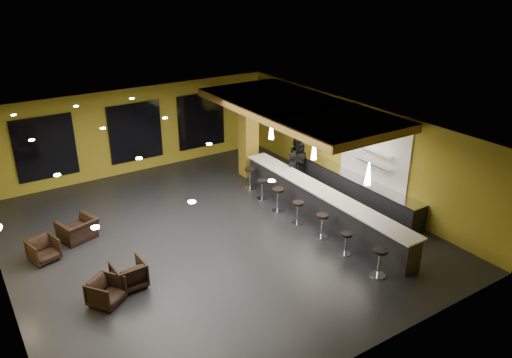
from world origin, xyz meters
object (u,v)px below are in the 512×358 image
column (248,134)px  armchair_c (44,250)px  bar_stool_6 (250,176)px  prep_counter (354,188)px  armchair_a (106,292)px  staff_b (298,159)px  staff_c (299,161)px  pendant_2 (271,130)px  bar_stool_1 (346,241)px  pendant_0 (368,174)px  armchair_b (129,274)px  bar_stool_4 (278,197)px  bar_stool_2 (322,223)px  bar_stool_0 (380,259)px  bar_stool_3 (298,210)px  armchair_d (78,229)px  bar_stool_5 (262,187)px  pendant_1 (314,149)px  staff_a (293,173)px  bar_counter (321,205)px

column → armchair_c: column is taller
armchair_c → bar_stool_6: bar_stool_6 is taller
prep_counter → armchair_a: prep_counter is taller
staff_b → staff_c: (0.06, 0.00, -0.08)m
pendant_2 → bar_stool_6: (-0.71, 0.36, -1.80)m
staff_c → bar_stool_1: bearing=-102.2°
prep_counter → pendant_0: size_ratio=8.57×
armchair_b → bar_stool_1: armchair_b is taller
bar_stool_6 → pendant_2: bearing=-27.0°
armchair_c → bar_stool_4: bearing=-23.3°
prep_counter → armchair_b: size_ratio=7.22×
armchair_a → bar_stool_6: bar_stool_6 is taller
prep_counter → bar_stool_2: 3.18m
armchair_b → bar_stool_6: (6.12, 3.61, 0.17)m
armchair_c → bar_stool_4: bar_stool_4 is taller
staff_c → bar_stool_1: staff_c is taller
bar_stool_0 → bar_stool_1: bearing=89.7°
column → armchair_a: size_ratio=4.50×
armchair_c → bar_stool_1: 8.85m
armchair_c → bar_stool_3: bearing=-31.1°
armchair_a → bar_stool_2: size_ratio=0.98×
column → staff_b: size_ratio=1.95×
armchair_d → bar_stool_5: bar_stool_5 is taller
staff_b → staff_c: size_ratio=1.10×
prep_counter → staff_c: staff_c is taller
armchair_a → bar_stool_1: 6.89m
staff_b → prep_counter: bearing=-96.5°
armchair_a → armchair_d: 3.70m
bar_stool_5 → armchair_d: bearing=173.9°
bar_stool_6 → pendant_1: bearing=-76.1°
staff_a → armchair_c: (-8.97, 0.07, -0.43)m
bar_stool_5 → pendant_1: bearing=-65.9°
bar_counter → bar_stool_2: size_ratio=10.08×
pendant_2 → bar_stool_4: bearing=-117.4°
prep_counter → bar_stool_5: prep_counter is taller
pendant_0 → staff_a: bearing=83.3°
armchair_a → bar_stool_1: bearing=-48.5°
prep_counter → pendant_0: 3.73m
bar_stool_1 → armchair_a: bearing=167.0°
armchair_b → bar_stool_1: size_ratio=1.17×
bar_counter → bar_stool_3: 0.89m
bar_stool_2 → bar_stool_6: size_ratio=0.93×
staff_b → bar_stool_3: 3.65m
armchair_a → bar_stool_4: 6.92m
pendant_1 → armchair_d: pendant_1 is taller
staff_c → bar_stool_3: size_ratio=2.08×
armchair_b → bar_stool_3: (5.95, 0.39, 0.13)m
bar_counter → bar_stool_1: (-0.86, -2.19, -0.04)m
armchair_d → staff_a: bearing=156.5°
pendant_0 → bar_stool_0: size_ratio=0.82×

